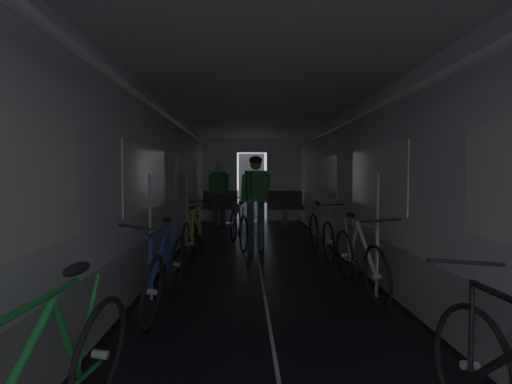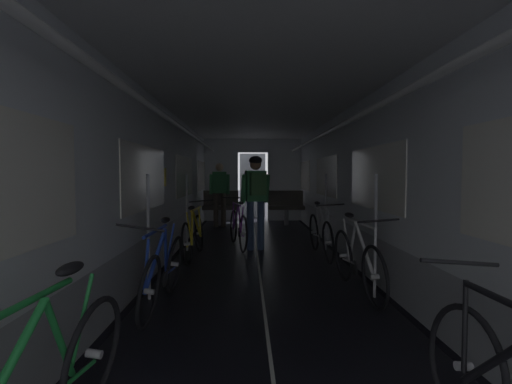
{
  "view_description": "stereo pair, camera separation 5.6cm",
  "coord_description": "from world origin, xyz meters",
  "views": [
    {
      "loc": [
        -0.23,
        -1.96,
        1.4
      ],
      "look_at": [
        0.0,
        5.23,
        1.05
      ],
      "focal_mm": 25.72,
      "sensor_mm": 36.0,
      "label": 1
    },
    {
      "loc": [
        -0.18,
        -1.96,
        1.4
      ],
      "look_at": [
        0.0,
        5.23,
        1.05
      ],
      "focal_mm": 25.72,
      "sensor_mm": 36.0,
      "label": 2
    }
  ],
  "objects": [
    {
      "name": "bicycle_blue",
      "position": [
        -1.06,
        1.85,
        0.38
      ],
      "size": [
        0.44,
        1.69,
        0.96
      ],
      "color": "black",
      "rests_on": "ground"
    },
    {
      "name": "bicycle_yellow",
      "position": [
        -1.06,
        4.09,
        0.38
      ],
      "size": [
        0.44,
        1.69,
        0.95
      ],
      "color": "black",
      "rests_on": "ground"
    },
    {
      "name": "bicycle_silver",
      "position": [
        1.07,
        4.18,
        0.38
      ],
      "size": [
        0.44,
        1.69,
        0.94
      ],
      "color": "black",
      "rests_on": "ground"
    },
    {
      "name": "person_standing_near_bench",
      "position": [
        -0.9,
        7.7,
        0.98
      ],
      "size": [
        0.53,
        0.23,
        1.69
      ],
      "color": "brown",
      "rests_on": "ground"
    },
    {
      "name": "bicycle_white",
      "position": [
        1.11,
        2.25,
        0.38
      ],
      "size": [
        0.44,
        1.69,
        0.94
      ],
      "color": "black",
      "rests_on": "ground"
    },
    {
      "name": "bicycle_purple_in_aisle",
      "position": [
        -0.35,
        4.99,
        0.38
      ],
      "size": [
        0.54,
        1.67,
        0.94
      ],
      "color": "black",
      "rests_on": "ground"
    },
    {
      "name": "person_cyclist_aisle",
      "position": [
        -0.01,
        4.73,
        1.07
      ],
      "size": [
        0.56,
        0.45,
        1.73
      ],
      "color": "#384C75",
      "rests_on": "ground"
    },
    {
      "name": "train_car_shell",
      "position": [
        -0.0,
        3.6,
        1.7
      ],
      "size": [
        3.14,
        12.34,
        2.57
      ],
      "color": "black",
      "rests_on": "ground"
    },
    {
      "name": "bench_seat_far_left",
      "position": [
        -0.9,
        8.07,
        0.57
      ],
      "size": [
        0.98,
        0.51,
        0.95
      ],
      "color": "gray",
      "rests_on": "ground"
    },
    {
      "name": "bench_seat_far_right",
      "position": [
        0.9,
        8.07,
        0.57
      ],
      "size": [
        0.98,
        0.51,
        0.95
      ],
      "color": "gray",
      "rests_on": "ground"
    }
  ]
}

